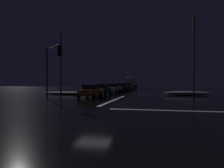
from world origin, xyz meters
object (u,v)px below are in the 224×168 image
streetlamp_right_near (194,50)px  streetlamp_left_near (61,57)px  sedan_green (102,89)px  traffic_signal_nw (52,62)px  sedan_orange (90,91)px  sedan_white (113,88)px  sedan_black (119,87)px  sedan_gray (127,86)px  sedan_red (123,87)px  box_truck (131,82)px

streetlamp_right_near → streetlamp_left_near: bearing=-180.0°
sedan_green → traffic_signal_nw: traffic_signal_nw is taller
sedan_green → streetlamp_left_near: size_ratio=0.47×
sedan_orange → sedan_green: (-0.11, 5.83, 0.00)m
streetlamp_left_near → traffic_signal_nw: bearing=-72.8°
sedan_white → streetlamp_left_near: (-5.47, -8.88, 4.53)m
sedan_white → sedan_black: bearing=88.8°
sedan_gray → streetlamp_right_near: (12.09, -26.36, 4.96)m
sedan_green → sedan_white: size_ratio=1.00×
sedan_green → streetlamp_right_near: size_ratio=0.43×
sedan_black → sedan_red: same height
sedan_orange → traffic_signal_nw: (-3.23, -3.51, 3.31)m
sedan_gray → sedan_green: bearing=-90.7°
sedan_orange → box_truck: 36.73m
sedan_orange → traffic_signal_nw: size_ratio=0.73×
sedan_orange → sedan_green: bearing=91.0°
box_truck → sedan_black: bearing=-89.6°
sedan_orange → sedan_green: size_ratio=1.00×
sedan_orange → traffic_signal_nw: 5.80m
sedan_white → traffic_signal_nw: bearing=-102.6°
box_truck → traffic_signal_nw: size_ratio=1.39×
traffic_signal_nw → streetlamp_left_near: (-2.02, 6.52, 1.22)m
box_truck → streetlamp_right_near: size_ratio=0.82×
sedan_green → sedan_gray: size_ratio=1.00×
box_truck → streetlamp_left_near: (-5.44, -33.70, 3.63)m
sedan_orange → sedan_gray: size_ratio=1.00×
sedan_orange → streetlamp_left_near: 7.57m
sedan_red → streetlamp_left_near: streetlamp_left_near is taller
sedan_orange → sedan_black: (0.33, 17.26, 0.00)m
sedan_gray → traffic_signal_nw: (-3.39, -32.88, 3.31)m
streetlamp_left_near → sedan_red: bearing=74.5°
traffic_signal_nw → sedan_orange: bearing=47.4°
box_truck → streetlamp_left_near: size_ratio=0.89×
sedan_orange → streetlamp_right_near: size_ratio=0.43×
box_truck → streetlamp_right_near: bearing=-70.3°
sedan_white → sedan_black: size_ratio=1.00×
sedan_gray → traffic_signal_nw: bearing=-95.9°
traffic_signal_nw → streetlamp_right_near: size_ratio=0.59×
streetlamp_right_near → sedan_black: bearing=130.0°
box_truck → traffic_signal_nw: bearing=-94.9°
sedan_green → streetlamp_left_near: 7.41m
sedan_gray → streetlamp_right_near: size_ratio=0.43×
sedan_black → traffic_signal_nw: traffic_signal_nw is taller
sedan_white → sedan_black: same height
sedan_green → streetlamp_right_near: streetlamp_right_near is taller
sedan_white → traffic_signal_nw: size_ratio=0.73×
sedan_orange → traffic_signal_nw: bearing=-132.6°
sedan_green → sedan_orange: bearing=-89.0°
sedan_green → box_truck: bearing=89.5°
sedan_green → sedan_white: same height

